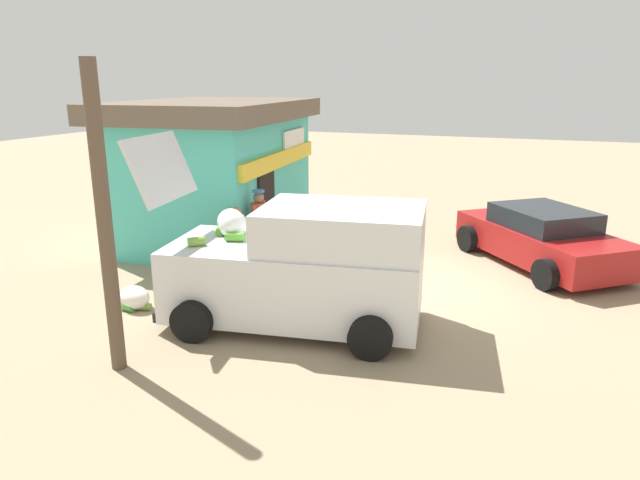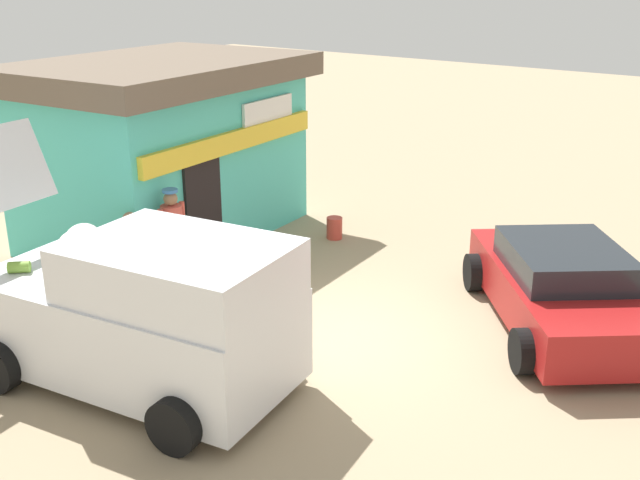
{
  "view_description": "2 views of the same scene",
  "coord_description": "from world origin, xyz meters",
  "px_view_note": "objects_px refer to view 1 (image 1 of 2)",
  "views": [
    {
      "loc": [
        -10.58,
        -2.21,
        3.85
      ],
      "look_at": [
        -1.21,
        1.39,
        1.02
      ],
      "focal_mm": 32.29,
      "sensor_mm": 36.0,
      "label": 1
    },
    {
      "loc": [
        -8.04,
        -5.62,
        4.96
      ],
      "look_at": [
        0.3,
        0.6,
        1.19
      ],
      "focal_mm": 42.83,
      "sensor_mm": 36.0,
      "label": 2
    }
  ],
  "objects_px": {
    "storefront_bar": "(216,169)",
    "customer_bending": "(231,239)",
    "vendor_standing": "(259,224)",
    "unloaded_banana_pile": "(135,298)",
    "parked_sedan": "(541,238)",
    "delivery_van": "(304,266)",
    "paint_bucket": "(344,224)"
  },
  "relations": [
    {
      "from": "vendor_standing",
      "to": "unloaded_banana_pile",
      "type": "height_order",
      "value": "vendor_standing"
    },
    {
      "from": "parked_sedan",
      "to": "unloaded_banana_pile",
      "type": "relative_size",
      "value": 5.52
    },
    {
      "from": "parked_sedan",
      "to": "vendor_standing",
      "type": "xyz_separation_m",
      "value": [
        -2.38,
        5.47,
        0.37
      ]
    },
    {
      "from": "storefront_bar",
      "to": "paint_bucket",
      "type": "xyz_separation_m",
      "value": [
        1.72,
        -2.71,
        -1.52
      ]
    },
    {
      "from": "storefront_bar",
      "to": "delivery_van",
      "type": "bearing_deg",
      "value": -135.4
    },
    {
      "from": "vendor_standing",
      "to": "customer_bending",
      "type": "distance_m",
      "value": 1.05
    },
    {
      "from": "paint_bucket",
      "to": "delivery_van",
      "type": "bearing_deg",
      "value": -167.55
    },
    {
      "from": "storefront_bar",
      "to": "paint_bucket",
      "type": "bearing_deg",
      "value": -57.59
    },
    {
      "from": "customer_bending",
      "to": "unloaded_banana_pile",
      "type": "relative_size",
      "value": 1.95
    },
    {
      "from": "vendor_standing",
      "to": "unloaded_banana_pile",
      "type": "relative_size",
      "value": 2.23
    },
    {
      "from": "parked_sedan",
      "to": "storefront_bar",
      "type": "bearing_deg",
      "value": 94.81
    },
    {
      "from": "parked_sedan",
      "to": "vendor_standing",
      "type": "bearing_deg",
      "value": 113.55
    },
    {
      "from": "storefront_bar",
      "to": "parked_sedan",
      "type": "xyz_separation_m",
      "value": [
        0.63,
        -7.51,
        -1.14
      ]
    },
    {
      "from": "vendor_standing",
      "to": "customer_bending",
      "type": "height_order",
      "value": "vendor_standing"
    },
    {
      "from": "delivery_van",
      "to": "vendor_standing",
      "type": "distance_m",
      "value": 3.0
    },
    {
      "from": "parked_sedan",
      "to": "vendor_standing",
      "type": "distance_m",
      "value": 5.97
    },
    {
      "from": "paint_bucket",
      "to": "customer_bending",
      "type": "bearing_deg",
      "value": 170.45
    },
    {
      "from": "storefront_bar",
      "to": "unloaded_banana_pile",
      "type": "height_order",
      "value": "storefront_bar"
    },
    {
      "from": "delivery_van",
      "to": "parked_sedan",
      "type": "xyz_separation_m",
      "value": [
        4.67,
        -3.52,
        -0.39
      ]
    },
    {
      "from": "storefront_bar",
      "to": "delivery_van",
      "type": "height_order",
      "value": "storefront_bar"
    },
    {
      "from": "parked_sedan",
      "to": "customer_bending",
      "type": "distance_m",
      "value": 6.53
    },
    {
      "from": "storefront_bar",
      "to": "customer_bending",
      "type": "bearing_deg",
      "value": -145.04
    },
    {
      "from": "delivery_van",
      "to": "storefront_bar",
      "type": "bearing_deg",
      "value": 44.6
    },
    {
      "from": "unloaded_banana_pile",
      "to": "storefront_bar",
      "type": "bearing_deg",
      "value": 12.54
    },
    {
      "from": "parked_sedan",
      "to": "customer_bending",
      "type": "bearing_deg",
      "value": 121.65
    },
    {
      "from": "storefront_bar",
      "to": "customer_bending",
      "type": "height_order",
      "value": "storefront_bar"
    },
    {
      "from": "delivery_van",
      "to": "vendor_standing",
      "type": "xyz_separation_m",
      "value": [
        2.29,
        1.94,
        -0.02
      ]
    },
    {
      "from": "unloaded_banana_pile",
      "to": "paint_bucket",
      "type": "distance_m",
      "value": 6.45
    },
    {
      "from": "storefront_bar",
      "to": "parked_sedan",
      "type": "bearing_deg",
      "value": -85.19
    },
    {
      "from": "storefront_bar",
      "to": "unloaded_banana_pile",
      "type": "relative_size",
      "value": 7.63
    },
    {
      "from": "delivery_van",
      "to": "unloaded_banana_pile",
      "type": "bearing_deg",
      "value": 98.71
    },
    {
      "from": "vendor_standing",
      "to": "paint_bucket",
      "type": "distance_m",
      "value": 3.61
    }
  ]
}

